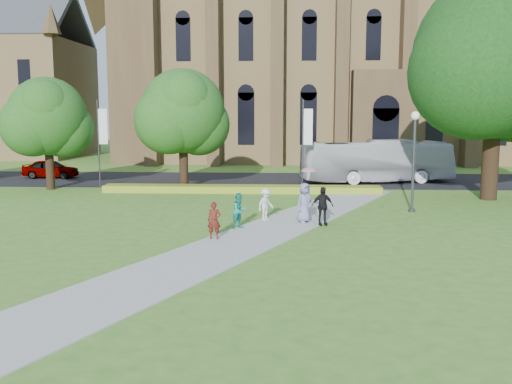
# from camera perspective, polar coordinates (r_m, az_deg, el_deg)

# --- Properties ---
(ground) EXTENTS (160.00, 160.00, 0.00)m
(ground) POSITION_cam_1_polar(r_m,az_deg,el_deg) (23.99, 0.87, -4.55)
(ground) COLOR #427122
(ground) RESTS_ON ground
(road) EXTENTS (160.00, 10.00, 0.02)m
(road) POSITION_cam_1_polar(r_m,az_deg,el_deg) (43.72, 1.85, 1.22)
(road) COLOR black
(road) RESTS_ON ground
(footpath) EXTENTS (15.58, 28.54, 0.04)m
(footpath) POSITION_cam_1_polar(r_m,az_deg,el_deg) (24.96, 0.96, -4.00)
(footpath) COLOR #B2B2A8
(footpath) RESTS_ON ground
(flower_hedge) EXTENTS (18.00, 1.40, 0.45)m
(flower_hedge) POSITION_cam_1_polar(r_m,az_deg,el_deg) (37.05, -1.46, 0.30)
(flower_hedge) COLOR gold
(flower_hedge) RESTS_ON ground
(cathedral) EXTENTS (52.60, 18.25, 28.00)m
(cathedral) POSITION_cam_1_polar(r_m,az_deg,el_deg) (64.25, 11.54, 14.86)
(cathedral) COLOR brown
(cathedral) RESTS_ON ground
(streetlamp) EXTENTS (0.44, 0.44, 5.24)m
(streetlamp) POSITION_cam_1_polar(r_m,az_deg,el_deg) (30.68, 15.53, 4.15)
(streetlamp) COLOR #38383D
(streetlamp) RESTS_ON ground
(large_tree) EXTENTS (9.60, 9.60, 13.20)m
(large_tree) POSITION_cam_1_polar(r_m,az_deg,el_deg) (36.60, 22.91, 12.36)
(large_tree) COLOR #332114
(large_tree) RESTS_ON ground
(street_tree_0) EXTENTS (5.20, 5.20, 7.50)m
(street_tree_0) POSITION_cam_1_polar(r_m,az_deg,el_deg) (40.62, -20.15, 7.08)
(street_tree_0) COLOR #332114
(street_tree_0) RESTS_ON ground
(street_tree_1) EXTENTS (5.60, 5.60, 8.05)m
(street_tree_1) POSITION_cam_1_polar(r_m,az_deg,el_deg) (38.51, -7.34, 8.00)
(street_tree_1) COLOR #332114
(street_tree_1) RESTS_ON ground
(banner_pole_0) EXTENTS (0.70, 0.10, 6.00)m
(banner_pole_0) POSITION_cam_1_polar(r_m,az_deg,el_deg) (38.66, 4.87, 5.31)
(banner_pole_0) COLOR #38383D
(banner_pole_0) RESTS_ON ground
(banner_pole_1) EXTENTS (0.70, 0.10, 6.00)m
(banner_pole_1) POSITION_cam_1_polar(r_m,az_deg,el_deg) (40.68, -15.33, 5.19)
(banner_pole_1) COLOR #38383D
(banner_pole_1) RESTS_ON ground
(tour_coach) EXTENTS (11.54, 5.05, 3.13)m
(tour_coach) POSITION_cam_1_polar(r_m,az_deg,el_deg) (42.87, 12.00, 3.02)
(tour_coach) COLOR white
(tour_coach) RESTS_ON road
(car_0) EXTENTS (4.29, 1.78, 1.45)m
(car_0) POSITION_cam_1_polar(r_m,az_deg,el_deg) (47.72, -19.85, 2.21)
(car_0) COLOR gray
(car_0) RESTS_ON road
(pedestrian_0) EXTENTS (0.56, 0.37, 1.54)m
(pedestrian_0) POSITION_cam_1_polar(r_m,az_deg,el_deg) (23.45, -4.21, -2.85)
(pedestrian_0) COLOR #551913
(pedestrian_0) RESTS_ON footpath
(pedestrian_1) EXTENTS (0.97, 0.97, 1.59)m
(pedestrian_1) POSITION_cam_1_polar(r_m,az_deg,el_deg) (25.52, -1.65, -1.87)
(pedestrian_1) COLOR #1A8574
(pedestrian_1) RESTS_ON footpath
(pedestrian_2) EXTENTS (1.08, 1.12, 1.53)m
(pedestrian_2) POSITION_cam_1_polar(r_m,az_deg,el_deg) (27.42, 0.98, -1.24)
(pedestrian_2) COLOR silver
(pedestrian_2) RESTS_ON footpath
(pedestrian_3) EXTENTS (1.12, 0.69, 1.77)m
(pedestrian_3) POSITION_cam_1_polar(r_m,az_deg,el_deg) (26.41, 6.66, -1.38)
(pedestrian_3) COLOR black
(pedestrian_3) RESTS_ON footpath
(pedestrian_4) EXTENTS (1.09, 1.04, 1.87)m
(pedestrian_4) POSITION_cam_1_polar(r_m,az_deg,el_deg) (26.90, 4.89, -1.08)
(pedestrian_4) COLOR slate
(pedestrian_4) RESTS_ON footpath
(parasol) EXTENTS (0.81, 0.81, 0.62)m
(parasol) POSITION_cam_1_polar(r_m,az_deg,el_deg) (26.83, 5.30, 1.59)
(parasol) COLOR #EEA8BE
(parasol) RESTS_ON pedestrian_4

